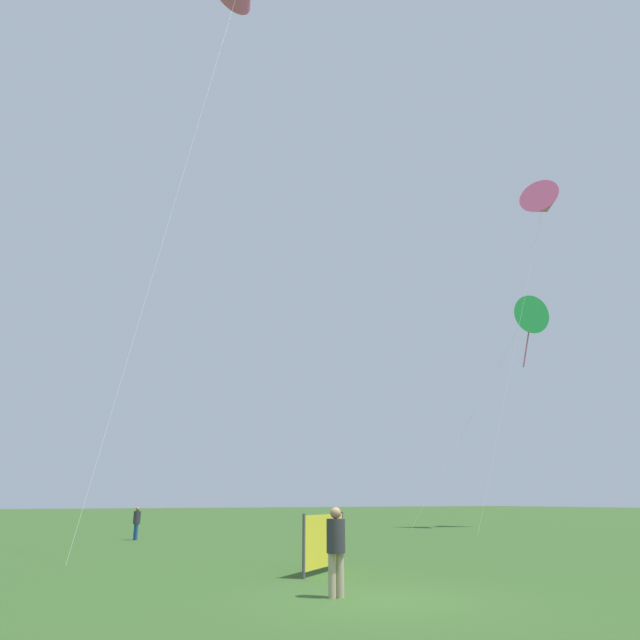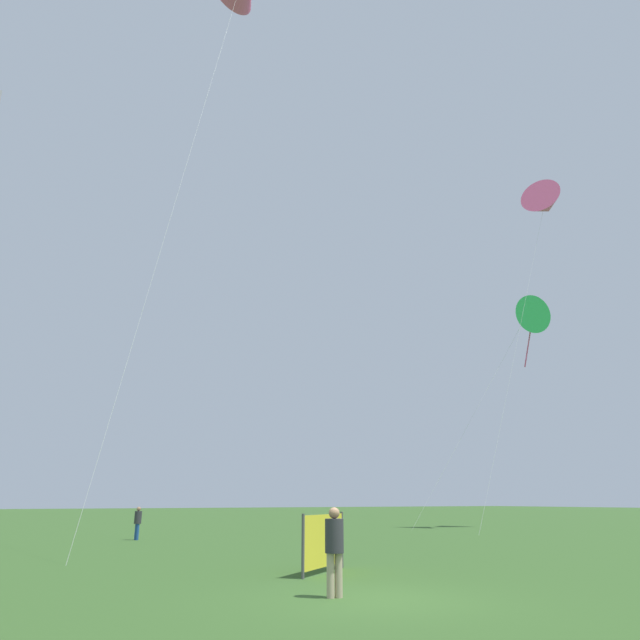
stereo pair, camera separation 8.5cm
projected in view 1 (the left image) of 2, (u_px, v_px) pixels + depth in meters
ground at (374, 600)px, 11.71m from camera, size 280.00×280.00×0.00m
person_standing_0 at (137, 521)px, 29.34m from camera, size 0.35×0.35×1.58m
person_standing_2 at (336, 545)px, 12.20m from camera, size 0.39×0.39×1.76m
kite_flying_1 at (524, 318)px, 46.68m from camera, size 12.12×3.88×17.43m
kite_flying_3 at (543, 204)px, 46.40m from camera, size 12.89×3.96×26.12m
event_banner at (324, 541)px, 16.24m from camera, size 2.28×1.86×1.57m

